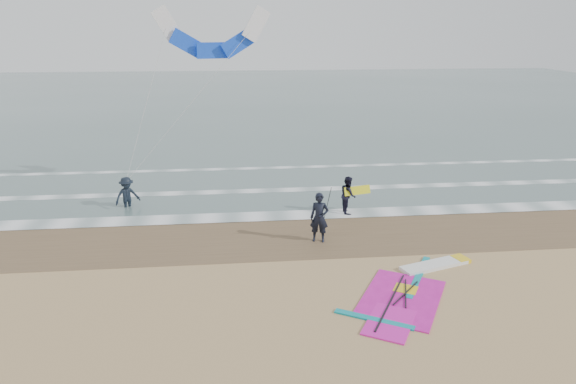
{
  "coord_description": "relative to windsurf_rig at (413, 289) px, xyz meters",
  "views": [
    {
      "loc": [
        -2.79,
        -13.67,
        8.31
      ],
      "look_at": [
        -0.88,
        5.0,
        2.2
      ],
      "focal_mm": 32.0,
      "sensor_mm": 36.0,
      "label": 1
    }
  ],
  "objects": [
    {
      "name": "foam_waterline",
      "position": [
        -2.84,
        9.51,
        -0.01
      ],
      "size": [
        120.0,
        9.15,
        0.02
      ],
      "color": "white",
      "rests_on": "ground"
    },
    {
      "name": "windsurf_rig",
      "position": [
        0.0,
        0.0,
        0.0
      ],
      "size": [
        5.65,
        5.35,
        0.14
      ],
      "color": "white",
      "rests_on": "ground"
    },
    {
      "name": "surf_kite",
      "position": [
        -6.66,
        11.63,
        7.71
      ],
      "size": [
        7.12,
        2.73,
        8.0
      ],
      "color": "white",
      "rests_on": "ground"
    },
    {
      "name": "person_standing",
      "position": [
        -2.45,
        4.27,
        0.98
      ],
      "size": [
        0.84,
        0.67,
        2.03
      ],
      "primitive_type": "imported",
      "rotation": [
        0.0,
        0.0,
        -0.27
      ],
      "color": "black",
      "rests_on": "ground"
    },
    {
      "name": "person_wading",
      "position": [
        -10.89,
        9.17,
        0.9
      ],
      "size": [
        1.39,
        1.23,
        1.87
      ],
      "primitive_type": "imported",
      "rotation": [
        0.0,
        0.0,
        0.57
      ],
      "color": "black",
      "rests_on": "ground"
    },
    {
      "name": "person_walking",
      "position": [
        -0.6,
        7.42,
        0.84
      ],
      "size": [
        0.67,
        0.86,
        1.75
      ],
      "primitive_type": "imported",
      "rotation": [
        0.0,
        0.0,
        1.56
      ],
      "color": "black",
      "rests_on": "ground"
    },
    {
      "name": "wet_sand_band",
      "position": [
        -2.84,
        5.07,
        -0.03
      ],
      "size": [
        120.0,
        5.0,
        0.01
      ],
      "primitive_type": "cube",
      "color": "brown",
      "rests_on": "ground"
    },
    {
      "name": "carried_kiteboard",
      "position": [
        -0.2,
        7.32,
        1.07
      ],
      "size": [
        1.3,
        0.51,
        0.39
      ],
      "color": "yellow",
      "rests_on": "ground"
    },
    {
      "name": "sea_water",
      "position": [
        -2.84,
        47.07,
        -0.02
      ],
      "size": [
        120.0,
        80.0,
        0.02
      ],
      "primitive_type": "cube",
      "color": "#47605E",
      "rests_on": "ground"
    },
    {
      "name": "ground",
      "position": [
        -2.84,
        -0.93,
        -0.04
      ],
      "size": [
        120.0,
        120.0,
        0.0
      ],
      "primitive_type": "plane",
      "color": "tan",
      "rests_on": "ground"
    },
    {
      "name": "held_pole",
      "position": [
        -2.15,
        4.27,
        1.45
      ],
      "size": [
        0.17,
        0.86,
        1.82
      ],
      "color": "black",
      "rests_on": "ground"
    }
  ]
}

